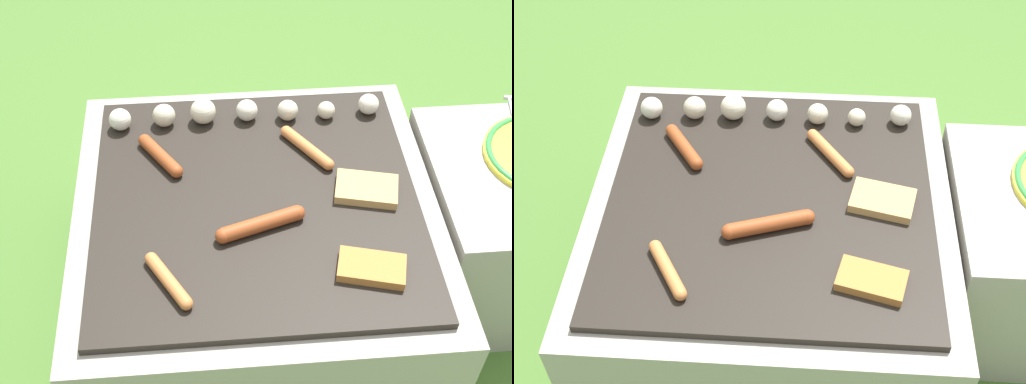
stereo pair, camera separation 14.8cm
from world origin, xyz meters
The scene contains 9 objects.
ground_plane centered at (0.00, 0.00, 0.00)m, with size 14.00×14.00×0.00m, color #47702D.
grill centered at (0.00, 0.00, 0.19)m, with size 0.77×0.77×0.38m.
sausage_mid_left centered at (0.12, 0.14, 0.39)m, with size 0.11×0.14×0.03m.
sausage_front_center centered at (-0.20, 0.13, 0.40)m, with size 0.10×0.13×0.03m.
sausage_front_right centered at (0.00, -0.09, 0.40)m, with size 0.19×0.08×0.03m.
sausage_back_right centered at (-0.18, -0.21, 0.39)m, with size 0.09×0.14×0.03m.
bread_slice_left centered at (0.23, 0.00, 0.39)m, with size 0.15×0.12×0.02m.
bread_slice_right centered at (0.20, -0.21, 0.39)m, with size 0.14×0.10×0.02m.
mushroom_row centered at (-0.03, 0.26, 0.41)m, with size 0.63×0.06×0.06m.
Camera 1 is at (-0.08, -1.03, 1.46)m, focal length 50.00 mm.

